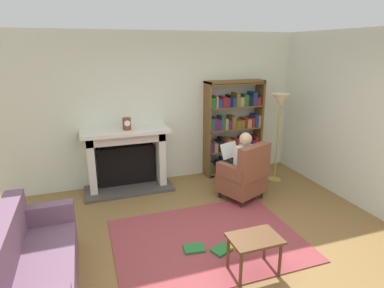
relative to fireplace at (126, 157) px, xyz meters
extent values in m
plane|color=olive|center=(0.74, -2.30, -0.58)|extent=(14.00, 14.00, 0.00)
cube|color=silver|center=(0.74, 0.25, 0.77)|extent=(5.60, 0.10, 2.70)
cube|color=silver|center=(3.39, -1.05, 0.77)|extent=(0.10, 5.20, 2.70)
cube|color=#993D42|center=(0.74, -2.00, -0.57)|extent=(2.40, 1.80, 0.01)
cube|color=#4C4742|center=(0.00, -0.12, -0.55)|extent=(1.51, 0.64, 0.05)
cube|color=black|center=(0.00, 0.10, -0.18)|extent=(0.99, 0.20, 0.70)
cube|color=silver|center=(-0.60, -0.02, -0.06)|extent=(0.12, 0.44, 1.03)
cube|color=silver|center=(0.60, -0.02, -0.06)|extent=(0.12, 0.44, 1.03)
cube|color=silver|center=(0.00, -0.02, 0.38)|extent=(1.31, 0.44, 0.16)
cube|color=silver|center=(0.00, -0.08, 0.49)|extent=(1.47, 0.56, 0.06)
cylinder|color=brown|center=(0.03, -0.10, 0.62)|extent=(0.14, 0.14, 0.20)
cylinder|color=white|center=(0.03, -0.17, 0.64)|extent=(0.10, 0.01, 0.10)
cube|color=brown|center=(1.53, 0.04, 0.34)|extent=(0.04, 0.32, 1.83)
cube|color=brown|center=(2.63, 0.04, 0.34)|extent=(0.04, 0.32, 1.83)
cube|color=brown|center=(2.08, 0.04, 1.23)|extent=(1.14, 0.32, 0.04)
cube|color=brown|center=(2.08, 0.04, -0.52)|extent=(1.10, 0.32, 0.02)
cube|color=#1E592D|center=(1.59, 0.03, -0.39)|extent=(0.06, 0.26, 0.23)
cube|color=maroon|center=(1.64, 0.03, -0.42)|extent=(0.04, 0.26, 0.17)
cube|color=black|center=(1.71, 0.03, -0.43)|extent=(0.08, 0.26, 0.16)
cube|color=navy|center=(1.79, 0.03, -0.41)|extent=(0.08, 0.26, 0.20)
cube|color=navy|center=(1.87, 0.03, -0.38)|extent=(0.06, 0.26, 0.26)
cube|color=#997F4C|center=(1.93, 0.03, -0.40)|extent=(0.06, 0.26, 0.21)
cube|color=brown|center=(1.99, 0.03, -0.38)|extent=(0.04, 0.26, 0.26)
cube|color=#997F4C|center=(2.04, 0.03, -0.40)|extent=(0.04, 0.26, 0.21)
cube|color=#4C1E59|center=(2.09, 0.03, -0.39)|extent=(0.06, 0.26, 0.23)
cube|color=navy|center=(2.15, 0.03, -0.42)|extent=(0.04, 0.26, 0.17)
cube|color=#4C1E59|center=(2.21, 0.03, -0.38)|extent=(0.06, 0.26, 0.26)
cube|color=brown|center=(2.28, 0.03, -0.40)|extent=(0.06, 0.26, 0.21)
cube|color=black|center=(2.33, 0.03, -0.41)|extent=(0.04, 0.26, 0.20)
cube|color=#4C1E59|center=(2.41, 0.03, -0.38)|extent=(0.09, 0.26, 0.25)
cube|color=navy|center=(2.48, 0.03, -0.40)|extent=(0.04, 0.26, 0.21)
cube|color=#4C1E59|center=(2.55, 0.03, -0.41)|extent=(0.09, 0.26, 0.20)
cube|color=brown|center=(2.08, 0.04, -0.09)|extent=(1.10, 0.32, 0.02)
cube|color=#4C1E59|center=(1.60, 0.03, 0.02)|extent=(0.08, 0.26, 0.19)
cube|color=#997F4C|center=(1.68, 0.03, 0.01)|extent=(0.07, 0.26, 0.18)
cube|color=black|center=(1.76, 0.03, 0.02)|extent=(0.06, 0.26, 0.20)
cube|color=black|center=(1.82, 0.03, 0.05)|extent=(0.05, 0.26, 0.25)
cube|color=maroon|center=(1.87, 0.03, 0.04)|extent=(0.05, 0.26, 0.24)
cube|color=brown|center=(1.95, 0.03, 0.04)|extent=(0.09, 0.26, 0.24)
cube|color=#1E592D|center=(2.02, 0.03, 0.02)|extent=(0.04, 0.26, 0.21)
cube|color=maroon|center=(2.09, 0.03, 0.02)|extent=(0.08, 0.26, 0.21)
cube|color=#997F4C|center=(2.18, 0.03, 0.02)|extent=(0.07, 0.26, 0.19)
cube|color=maroon|center=(2.25, 0.03, 0.03)|extent=(0.06, 0.26, 0.22)
cube|color=navy|center=(2.32, 0.03, 0.05)|extent=(0.05, 0.26, 0.26)
cube|color=black|center=(2.39, 0.03, 0.04)|extent=(0.08, 0.26, 0.24)
cube|color=#4C1E59|center=(2.47, 0.03, 0.00)|extent=(0.06, 0.26, 0.17)
cube|color=maroon|center=(2.55, 0.03, 0.03)|extent=(0.08, 0.26, 0.23)
cube|color=brown|center=(2.08, 0.04, 0.34)|extent=(1.10, 0.32, 0.02)
cube|color=#1E592D|center=(1.60, 0.03, 0.46)|extent=(0.07, 0.26, 0.23)
cube|color=#4C1E59|center=(1.66, 0.03, 0.47)|extent=(0.06, 0.26, 0.23)
cube|color=#4C1E59|center=(1.74, 0.03, 0.45)|extent=(0.08, 0.26, 0.21)
cube|color=#1E592D|center=(1.81, 0.03, 0.47)|extent=(0.06, 0.26, 0.25)
cube|color=#997F4C|center=(1.88, 0.03, 0.46)|extent=(0.07, 0.26, 0.21)
cube|color=#4C1E59|center=(1.95, 0.03, 0.43)|extent=(0.06, 0.26, 0.17)
cube|color=brown|center=(2.04, 0.03, 0.47)|extent=(0.09, 0.26, 0.24)
cube|color=brown|center=(2.13, 0.03, 0.43)|extent=(0.08, 0.26, 0.16)
cube|color=brown|center=(2.22, 0.03, 0.43)|extent=(0.07, 0.26, 0.16)
cube|color=maroon|center=(2.29, 0.03, 0.44)|extent=(0.05, 0.26, 0.18)
cube|color=#997F4C|center=(2.36, 0.03, 0.43)|extent=(0.09, 0.26, 0.17)
cube|color=maroon|center=(2.45, 0.03, 0.44)|extent=(0.06, 0.26, 0.19)
cube|color=navy|center=(2.52, 0.03, 0.47)|extent=(0.06, 0.26, 0.24)
cube|color=#997F4C|center=(2.58, 0.03, 0.46)|extent=(0.05, 0.26, 0.23)
cube|color=brown|center=(2.08, 0.04, 0.76)|extent=(1.10, 0.32, 0.02)
cube|color=#1E592D|center=(1.60, 0.03, 0.87)|extent=(0.08, 0.26, 0.19)
cube|color=#997F4C|center=(1.68, 0.03, 0.88)|extent=(0.04, 0.26, 0.21)
cube|color=navy|center=(1.74, 0.03, 0.86)|extent=(0.08, 0.26, 0.16)
cube|color=maroon|center=(1.83, 0.03, 0.87)|extent=(0.08, 0.26, 0.19)
cube|color=#4C1E59|center=(1.90, 0.03, 0.86)|extent=(0.06, 0.26, 0.17)
cube|color=black|center=(1.96, 0.03, 0.88)|extent=(0.04, 0.26, 0.22)
cube|color=navy|center=(2.03, 0.03, 0.86)|extent=(0.07, 0.26, 0.17)
cube|color=brown|center=(2.10, 0.03, 0.90)|extent=(0.07, 0.26, 0.25)
cube|color=#997F4C|center=(2.18, 0.03, 0.86)|extent=(0.08, 0.26, 0.17)
cube|color=#1E592D|center=(2.27, 0.03, 0.88)|extent=(0.09, 0.26, 0.21)
cube|color=black|center=(2.36, 0.03, 0.87)|extent=(0.09, 0.26, 0.19)
cube|color=navy|center=(2.45, 0.03, 0.90)|extent=(0.09, 0.26, 0.25)
cube|color=maroon|center=(2.54, 0.03, 0.86)|extent=(0.08, 0.26, 0.16)
cube|color=brown|center=(2.08, 0.04, 1.19)|extent=(1.10, 0.32, 0.02)
cylinder|color=#331E14|center=(1.86, -0.71, -0.52)|extent=(0.05, 0.05, 0.12)
cylinder|color=#331E14|center=(1.39, -0.91, -0.52)|extent=(0.05, 0.05, 0.12)
cylinder|color=#331E14|center=(2.05, -1.15, -0.52)|extent=(0.05, 0.05, 0.12)
cylinder|color=#331E14|center=(1.58, -1.35, -0.52)|extent=(0.05, 0.05, 0.12)
cube|color=brown|center=(1.72, -1.03, -0.31)|extent=(0.82, 0.80, 0.30)
cube|color=brown|center=(1.81, -1.25, 0.12)|extent=(0.65, 0.40, 0.55)
cube|color=brown|center=(1.97, -0.93, -0.05)|extent=(0.32, 0.54, 0.22)
cube|color=brown|center=(1.47, -1.14, -0.05)|extent=(0.32, 0.54, 0.22)
cube|color=silver|center=(1.74, -1.08, 0.09)|extent=(0.37, 0.31, 0.50)
sphere|color=#D8AD8C|center=(1.74, -1.08, 0.46)|extent=(0.20, 0.20, 0.20)
cube|color=#191E3F|center=(1.74, -0.86, -0.11)|extent=(0.27, 0.42, 0.12)
cube|color=#191E3F|center=(1.59, -0.92, -0.11)|extent=(0.27, 0.42, 0.12)
cylinder|color=#191E3F|center=(1.66, -0.69, -0.37)|extent=(0.10, 0.10, 0.42)
cylinder|color=#191E3F|center=(1.52, -0.75, -0.37)|extent=(0.10, 0.10, 0.42)
cube|color=white|center=(1.61, -0.77, 0.19)|extent=(0.37, 0.24, 0.25)
cube|color=#755269|center=(-1.22, -2.36, -0.38)|extent=(0.71, 1.70, 0.40)
cube|color=#755269|center=(-1.49, -2.36, 0.05)|extent=(0.21, 1.70, 0.45)
cube|color=#755269|center=(-1.22, -1.59, -0.06)|extent=(0.70, 0.16, 0.24)
cube|color=brown|center=(0.98, -2.75, -0.15)|extent=(0.56, 0.39, 0.03)
cylinder|color=brown|center=(0.75, -2.90, -0.37)|extent=(0.04, 0.04, 0.42)
cylinder|color=brown|center=(1.22, -2.90, -0.37)|extent=(0.04, 0.04, 0.42)
cylinder|color=brown|center=(0.75, -2.60, -0.37)|extent=(0.04, 0.04, 0.42)
cylinder|color=brown|center=(1.22, -2.60, -0.37)|extent=(0.04, 0.04, 0.42)
cube|color=#267233|center=(0.50, -2.15, -0.55)|extent=(0.27, 0.22, 0.03)
cube|color=#267233|center=(0.81, -2.29, -0.55)|extent=(0.30, 0.26, 0.03)
cube|color=gold|center=(0.99, -2.25, -0.55)|extent=(0.17, 0.21, 0.04)
cylinder|color=#B7933F|center=(2.67, -0.58, -0.56)|extent=(0.24, 0.24, 0.03)
cylinder|color=#B7933F|center=(2.67, -0.58, 0.15)|extent=(0.03, 0.03, 1.40)
cone|color=beige|center=(2.67, -0.58, 0.95)|extent=(0.32, 0.32, 0.22)
camera|label=1|loc=(-0.66, -5.38, 1.85)|focal=29.97mm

